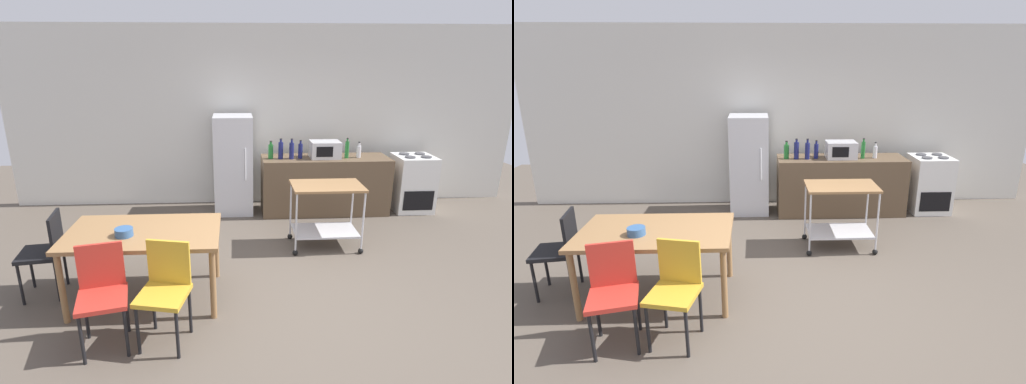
{
  "view_description": "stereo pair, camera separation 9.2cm",
  "coord_description": "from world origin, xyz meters",
  "views": [
    {
      "loc": [
        -0.54,
        -3.57,
        2.35
      ],
      "look_at": [
        -0.27,
        1.2,
        0.8
      ],
      "focal_mm": 28.54,
      "sensor_mm": 36.0,
      "label": 1
    },
    {
      "loc": [
        -0.45,
        -3.58,
        2.35
      ],
      "look_at": [
        -0.27,
        1.2,
        0.8
      ],
      "focal_mm": 28.54,
      "sensor_mm": 36.0,
      "label": 2
    }
  ],
  "objects": [
    {
      "name": "bottle_wine",
      "position": [
        0.18,
        2.54,
        1.04
      ],
      "size": [
        0.08,
        0.08,
        0.32
      ],
      "color": "navy",
      "rests_on": "kitchen_counter"
    },
    {
      "name": "back_wall",
      "position": [
        0.0,
        3.2,
        1.45
      ],
      "size": [
        8.4,
        0.12,
        2.9
      ],
      "primitive_type": "cube",
      "color": "silver",
      "rests_on": "ground_plane"
    },
    {
      "name": "bottle_olive_oil",
      "position": [
        1.41,
        2.56,
        1.0
      ],
      "size": [
        0.07,
        0.07,
        0.25
      ],
      "color": "silver",
      "rests_on": "kitchen_counter"
    },
    {
      "name": "refrigerator",
      "position": [
        -0.55,
        2.7,
        0.78
      ],
      "size": [
        0.6,
        0.63,
        1.55
      ],
      "color": "silver",
      "rests_on": "ground_plane"
    },
    {
      "name": "bottle_soy_sauce",
      "position": [
        0.35,
        2.52,
        1.03
      ],
      "size": [
        0.07,
        0.07,
        0.32
      ],
      "color": "navy",
      "rests_on": "kitchen_counter"
    },
    {
      "name": "bottle_sesame_oil",
      "position": [
        1.22,
        2.55,
        1.04
      ],
      "size": [
        0.06,
        0.06,
        0.31
      ],
      "color": "#1E6628",
      "rests_on": "kitchen_counter"
    },
    {
      "name": "kitchen_counter",
      "position": [
        0.9,
        2.6,
        0.45
      ],
      "size": [
        2.0,
        0.64,
        0.9
      ],
      "primitive_type": "cube",
      "color": "brown",
      "rests_on": "ground_plane"
    },
    {
      "name": "dining_table",
      "position": [
        -1.44,
        0.18,
        0.67
      ],
      "size": [
        1.5,
        0.9,
        0.75
      ],
      "color": "olive",
      "rests_on": "ground_plane"
    },
    {
      "name": "kitchen_cart",
      "position": [
        0.64,
        1.29,
        0.57
      ],
      "size": [
        0.91,
        0.57,
        0.85
      ],
      "color": "olive",
      "rests_on": "ground_plane"
    },
    {
      "name": "microwave",
      "position": [
        0.88,
        2.58,
        1.03
      ],
      "size": [
        0.46,
        0.35,
        0.26
      ],
      "color": "silver",
      "rests_on": "kitchen_counter"
    },
    {
      "name": "ground_plane",
      "position": [
        0.0,
        0.0,
        0.0
      ],
      "size": [
        12.0,
        12.0,
        0.0
      ],
      "primitive_type": "plane",
      "color": "brown"
    },
    {
      "name": "bottle_soda",
      "position": [
        0.03,
        2.57,
        1.02
      ],
      "size": [
        0.08,
        0.08,
        0.28
      ],
      "color": "#1E6628",
      "rests_on": "kitchen_counter"
    },
    {
      "name": "bottle_vinegar",
      "position": [
        0.49,
        2.57,
        1.02
      ],
      "size": [
        0.07,
        0.07,
        0.28
      ],
      "color": "navy",
      "rests_on": "kitchen_counter"
    },
    {
      "name": "chair_mustard",
      "position": [
        -1.14,
        -0.49,
        0.52
      ],
      "size": [
        0.47,
        0.47,
        0.89
      ],
      "rotation": [
        0.0,
        0.0,
        -0.21
      ],
      "color": "gold",
      "rests_on": "ground_plane"
    },
    {
      "name": "stove_oven",
      "position": [
        2.35,
        2.62,
        0.45
      ],
      "size": [
        0.6,
        0.61,
        0.92
      ],
      "color": "white",
      "rests_on": "ground_plane"
    },
    {
      "name": "chair_red",
      "position": [
        -1.66,
        -0.52,
        0.52
      ],
      "size": [
        0.48,
        0.48,
        0.89
      ],
      "rotation": [
        0.0,
        0.0,
        0.23
      ],
      "color": "#B72D23",
      "rests_on": "ground_plane"
    },
    {
      "name": "chair_black",
      "position": [
        -2.47,
        0.31,
        0.52
      ],
      "size": [
        0.45,
        0.45,
        0.89
      ],
      "rotation": [
        0.0,
        0.0,
        -1.43
      ],
      "color": "black",
      "rests_on": "ground_plane"
    },
    {
      "name": "fruit_bowl",
      "position": [
        -1.6,
        0.06,
        0.79
      ],
      "size": [
        0.17,
        0.17,
        0.08
      ],
      "primitive_type": "cylinder",
      "color": "#33598C",
      "rests_on": "dining_table"
    }
  ]
}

